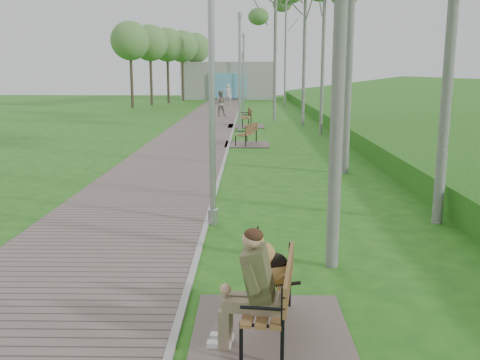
% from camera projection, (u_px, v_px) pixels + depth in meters
% --- Properties ---
extents(ground, '(120.00, 120.00, 0.00)m').
position_uv_depth(ground, '(201.00, 245.00, 9.63)').
color(ground, '#205919').
rests_on(ground, ground).
extents(walkway, '(3.50, 67.00, 0.04)m').
position_uv_depth(walkway, '(204.00, 125.00, 30.72)').
color(walkway, '#6E6059').
rests_on(walkway, ground).
extents(kerb, '(0.10, 67.00, 0.05)m').
position_uv_depth(kerb, '(234.00, 125.00, 30.68)').
color(kerb, '#999993').
rests_on(kerb, ground).
extents(embankment, '(14.00, 70.00, 1.60)m').
position_uv_depth(embankment, '(454.00, 128.00, 29.01)').
color(embankment, '#3E8822').
rests_on(embankment, ground).
extents(building_north, '(10.00, 5.20, 4.00)m').
position_uv_depth(building_north, '(228.00, 81.00, 59.18)').
color(building_north, '#9E9E99').
rests_on(building_north, ground).
extents(bench_main, '(1.86, 2.07, 1.63)m').
position_uv_depth(bench_main, '(263.00, 300.00, 6.23)').
color(bench_main, '#6E6059').
rests_on(bench_main, ground).
extents(bench_second, '(1.85, 2.05, 1.13)m').
position_uv_depth(bench_second, '(246.00, 140.00, 22.54)').
color(bench_second, '#6E6059').
rests_on(bench_second, ground).
extents(bench_third, '(2.02, 2.24, 1.24)m').
position_uv_depth(bench_third, '(246.00, 122.00, 29.99)').
color(bench_third, '#6E6059').
rests_on(bench_third, ground).
extents(lamp_post_near, '(0.21, 0.21, 5.39)m').
position_uv_depth(lamp_post_near, '(212.00, 100.00, 10.43)').
color(lamp_post_near, '#9EA0A5').
rests_on(lamp_post_near, ground).
extents(lamp_post_second, '(0.23, 0.23, 5.90)m').
position_uv_depth(lamp_post_second, '(240.00, 77.00, 26.92)').
color(lamp_post_second, '#9EA0A5').
rests_on(lamp_post_second, ground).
extents(lamp_post_third, '(0.21, 0.21, 5.51)m').
position_uv_depth(lamp_post_third, '(244.00, 78.00, 36.31)').
color(lamp_post_third, '#9EA0A5').
rests_on(lamp_post_third, ground).
extents(lamp_post_far, '(0.19, 0.19, 4.90)m').
position_uv_depth(lamp_post_far, '(242.00, 78.00, 56.06)').
color(lamp_post_far, '#9EA0A5').
rests_on(lamp_post_far, ground).
extents(pedestrian_near, '(0.72, 0.50, 1.89)m').
position_uv_depth(pedestrian_near, '(228.00, 94.00, 49.61)').
color(pedestrian_near, silver).
rests_on(pedestrian_near, ground).
extents(pedestrian_far, '(0.86, 0.67, 1.76)m').
position_uv_depth(pedestrian_far, '(220.00, 103.00, 36.47)').
color(pedestrian_far, gray).
rests_on(pedestrian_far, ground).
extents(birch_far_b, '(2.67, 2.67, 9.12)m').
position_uv_depth(birch_far_b, '(276.00, 1.00, 31.91)').
color(birch_far_b, silver).
rests_on(birch_far_b, ground).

